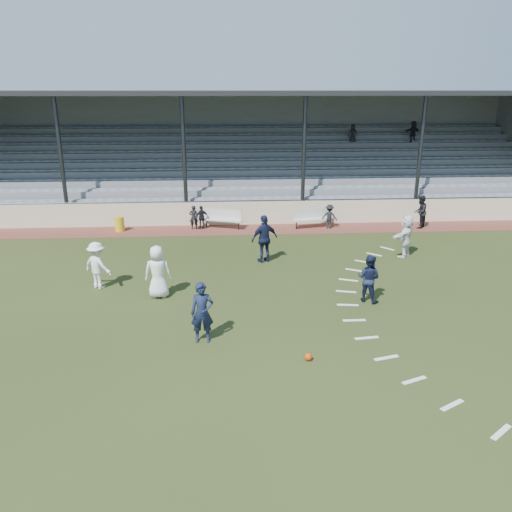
% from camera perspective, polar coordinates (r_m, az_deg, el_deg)
% --- Properties ---
extents(ground, '(90.00, 90.00, 0.00)m').
position_cam_1_polar(ground, '(15.19, 0.60, -7.68)').
color(ground, '#283315').
rests_on(ground, ground).
extents(cinder_track, '(34.00, 2.00, 0.02)m').
position_cam_1_polar(cinder_track, '(25.02, -1.16, 3.04)').
color(cinder_track, brown).
rests_on(cinder_track, ground).
extents(retaining_wall, '(34.00, 0.18, 1.20)m').
position_cam_1_polar(retaining_wall, '(25.88, -1.28, 4.92)').
color(retaining_wall, beige).
rests_on(retaining_wall, ground).
extents(bench_left, '(2.02, 1.08, 0.95)m').
position_cam_1_polar(bench_left, '(25.21, -3.87, 4.47)').
color(bench_left, beige).
rests_on(bench_left, cinder_track).
extents(bench_right, '(2.04, 0.89, 0.95)m').
position_cam_1_polar(bench_right, '(25.42, 6.42, 4.52)').
color(bench_right, beige).
rests_on(bench_right, cinder_track).
extents(trash_bin, '(0.45, 0.45, 0.72)m').
position_cam_1_polar(trash_bin, '(25.52, -15.32, 3.54)').
color(trash_bin, gold).
rests_on(trash_bin, cinder_track).
extents(football, '(0.20, 0.20, 0.20)m').
position_cam_1_polar(football, '(13.29, 6.00, -11.39)').
color(football, '#C43A0B').
rests_on(football, ground).
extents(player_white_lead, '(0.92, 0.63, 1.81)m').
position_cam_1_polar(player_white_lead, '(17.00, -11.17, -1.79)').
color(player_white_lead, white).
rests_on(player_white_lead, ground).
extents(player_navy_lead, '(0.64, 0.43, 1.74)m').
position_cam_1_polar(player_navy_lead, '(13.88, -6.17, -6.46)').
color(player_navy_lead, '#131A34').
rests_on(player_navy_lead, ground).
extents(player_navy_mid, '(0.99, 0.95, 1.61)m').
position_cam_1_polar(player_navy_mid, '(16.80, 12.74, -2.51)').
color(player_navy_mid, '#131A34').
rests_on(player_navy_mid, ground).
extents(player_white_wing, '(1.26, 1.09, 1.69)m').
position_cam_1_polar(player_white_wing, '(18.31, -17.66, -1.03)').
color(player_white_wing, white).
rests_on(player_white_wing, ground).
extents(player_navy_wing, '(1.24, 0.89, 1.95)m').
position_cam_1_polar(player_navy_wing, '(20.10, 0.99, 1.98)').
color(player_navy_wing, '#131A34').
rests_on(player_navy_wing, ground).
extents(player_white_back, '(1.51, 1.58, 1.79)m').
position_cam_1_polar(player_white_back, '(21.72, 16.74, 2.23)').
color(player_white_back, white).
rests_on(player_white_back, ground).
extents(official, '(0.99, 1.02, 1.66)m').
position_cam_1_polar(official, '(26.44, 18.25, 4.84)').
color(official, black).
rests_on(official, cinder_track).
extents(sub_left_near, '(0.46, 0.32, 1.21)m').
position_cam_1_polar(sub_left_near, '(25.12, -7.13, 4.41)').
color(sub_left_near, black).
rests_on(sub_left_near, cinder_track).
extents(sub_left_far, '(0.75, 0.53, 1.18)m').
position_cam_1_polar(sub_left_far, '(25.11, -6.22, 4.40)').
color(sub_left_far, black).
rests_on(sub_left_far, cinder_track).
extents(sub_right, '(0.88, 0.66, 1.21)m').
position_cam_1_polar(sub_right, '(25.37, 8.39, 4.50)').
color(sub_right, black).
rests_on(sub_right, cinder_track).
extents(grandstand, '(34.60, 9.00, 6.61)m').
position_cam_1_polar(grandstand, '(30.20, -1.67, 9.99)').
color(grandstand, gray).
rests_on(grandstand, ground).
extents(penalty_arc, '(3.89, 14.63, 0.01)m').
position_cam_1_polar(penalty_arc, '(16.00, 15.60, -6.96)').
color(penalty_arc, white).
rests_on(penalty_arc, ground).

